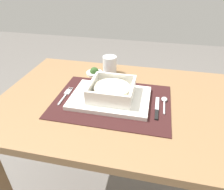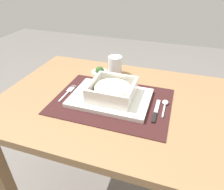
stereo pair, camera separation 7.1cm
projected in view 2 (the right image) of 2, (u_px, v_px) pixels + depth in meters
The scene contains 9 objects.
dining_table at pixel (119, 122), 0.89m from camera, with size 0.97×0.66×0.73m.
placemat at pixel (112, 101), 0.82m from camera, with size 0.45×0.33×0.00m, color #381919.
serving_plate at pixel (110, 98), 0.82m from camera, with size 0.31×0.21×0.02m, color white.
porridge_bowl at pixel (112, 91), 0.81m from camera, with size 0.17×0.17×0.06m.
fork at pixel (68, 92), 0.87m from camera, with size 0.02×0.13×0.00m.
spoon at pixel (165, 104), 0.79m from camera, with size 0.02×0.11×0.01m.
butter_knife at pixel (156, 112), 0.75m from camera, with size 0.01×0.14×0.01m.
drinking_glass at pixel (115, 66), 1.01m from camera, with size 0.07×0.07×0.09m.
condiment_saucer at pixel (100, 72), 1.02m from camera, with size 0.08×0.08×0.04m.
Camera 2 is at (0.19, -0.66, 1.19)m, focal length 33.30 mm.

